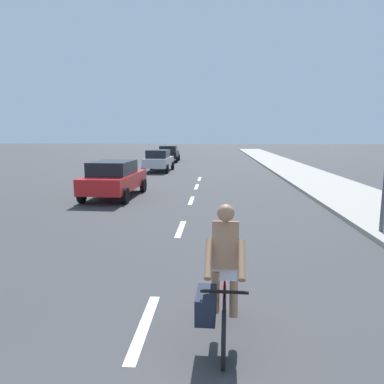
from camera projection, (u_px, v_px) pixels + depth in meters
The scene contains 11 objects.
ground_plane at pixel (199, 180), 21.11m from camera, with size 160.00×160.00×0.00m, color #38383A.
sidewalk_strip at pixel (306, 175), 22.61m from camera, with size 3.60×80.00×0.14m, color #9E998E.
lane_stripe_1 at pixel (144, 326), 4.98m from camera, with size 0.16×1.80×0.01m, color white.
lane_stripe_2 at pixel (181, 229), 10.10m from camera, with size 0.16×1.80×0.01m, color white.
lane_stripe_3 at pixel (191, 200), 14.42m from camera, with size 0.16×1.80×0.01m, color white.
lane_stripe_4 at pixel (197, 187), 18.23m from camera, with size 0.16×1.80×0.01m, color white.
lane_stripe_5 at pixel (200, 179), 21.46m from camera, with size 0.16×1.80×0.01m, color white.
cyclist at pixel (221, 281), 4.49m from camera, with size 0.62×1.71×1.82m.
parked_car_red at pixel (114, 178), 15.03m from camera, with size 2.08×4.29×1.57m.
parked_car_silver at pixel (159, 160), 25.66m from camera, with size 1.90×3.95×1.57m.
parked_car_black at pixel (169, 153), 34.91m from camera, with size 2.11×4.37×1.57m.
Camera 1 is at (0.99, -0.94, 2.68)m, focal length 32.96 mm.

